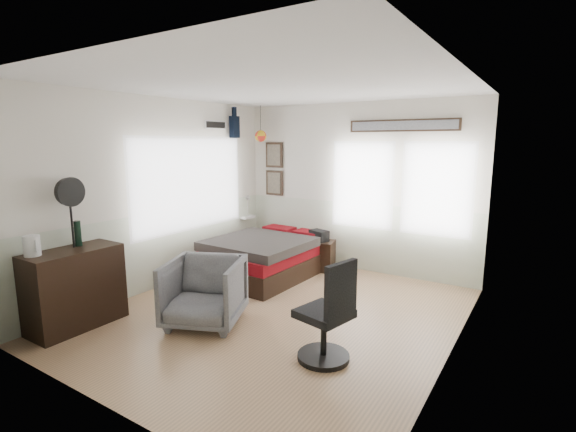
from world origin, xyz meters
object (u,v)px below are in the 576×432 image
at_px(dresser, 75,288).
at_px(task_chair, 329,321).
at_px(armchair, 204,292).
at_px(nightstand, 319,255).
at_px(bed, 267,256).

bearing_deg(dresser, task_chair, 16.80).
bearing_deg(armchair, nightstand, 63.92).
distance_m(bed, task_chair, 2.76).
relative_size(bed, task_chair, 1.93).
bearing_deg(dresser, nightstand, 68.91).
bearing_deg(bed, armchair, -74.29).
bearing_deg(dresser, bed, 74.56).
bearing_deg(nightstand, bed, -142.38).
bearing_deg(dresser, armchair, 34.83).
xyz_separation_m(bed, armchair, (0.45, -1.87, 0.09)).
bearing_deg(armchair, dresser, -168.70).
height_order(dresser, task_chair, task_chair).
bearing_deg(task_chair, nightstand, 132.81).
bearing_deg(task_chair, dresser, -150.49).
height_order(bed, task_chair, task_chair).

